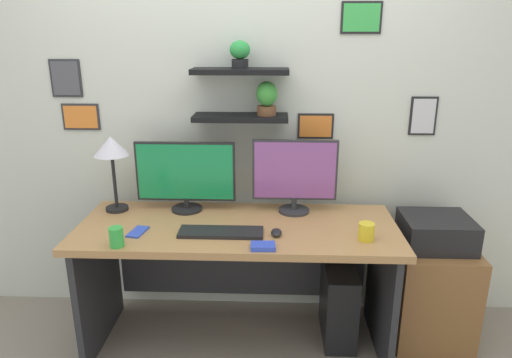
% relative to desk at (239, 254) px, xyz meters
% --- Properties ---
extents(ground_plane, '(8.00, 8.00, 0.00)m').
position_rel_desk_xyz_m(ground_plane, '(0.00, -0.06, -0.54)').
color(ground_plane, gray).
extents(back_wall_assembly, '(4.40, 0.24, 2.70)m').
position_rel_desk_xyz_m(back_wall_assembly, '(0.00, 0.38, 0.81)').
color(back_wall_assembly, silver).
rests_on(back_wall_assembly, ground).
extents(desk, '(1.75, 0.68, 0.75)m').
position_rel_desk_xyz_m(desk, '(0.00, 0.00, 0.00)').
color(desk, tan).
rests_on(desk, ground).
extents(monitor_left, '(0.58, 0.18, 0.41)m').
position_rel_desk_xyz_m(monitor_left, '(-0.32, 0.16, 0.42)').
color(monitor_left, black).
rests_on(monitor_left, desk).
extents(monitor_right, '(0.49, 0.18, 0.43)m').
position_rel_desk_xyz_m(monitor_right, '(0.32, 0.16, 0.43)').
color(monitor_right, '#2D2D33').
rests_on(monitor_right, desk).
extents(keyboard, '(0.44, 0.14, 0.02)m').
position_rel_desk_xyz_m(keyboard, '(-0.08, -0.18, 0.22)').
color(keyboard, black).
rests_on(keyboard, desk).
extents(computer_mouse, '(0.06, 0.09, 0.03)m').
position_rel_desk_xyz_m(computer_mouse, '(0.21, -0.18, 0.22)').
color(computer_mouse, black).
rests_on(computer_mouse, desk).
extents(desk_lamp, '(0.20, 0.20, 0.45)m').
position_rel_desk_xyz_m(desk_lamp, '(-0.73, 0.14, 0.56)').
color(desk_lamp, black).
rests_on(desk_lamp, desk).
extents(cell_phone, '(0.09, 0.15, 0.01)m').
position_rel_desk_xyz_m(cell_phone, '(-0.52, -0.18, 0.21)').
color(cell_phone, blue).
rests_on(cell_phone, desk).
extents(coffee_mug, '(0.08, 0.08, 0.09)m').
position_rel_desk_xyz_m(coffee_mug, '(0.67, -0.22, 0.25)').
color(coffee_mug, yellow).
rests_on(coffee_mug, desk).
extents(pen_cup, '(0.07, 0.07, 0.10)m').
position_rel_desk_xyz_m(pen_cup, '(-0.57, -0.34, 0.26)').
color(pen_cup, green).
rests_on(pen_cup, desk).
extents(scissors_tray, '(0.12, 0.09, 0.02)m').
position_rel_desk_xyz_m(scissors_tray, '(0.15, -0.34, 0.22)').
color(scissors_tray, blue).
rests_on(scissors_tray, desk).
extents(drawer_cabinet, '(0.44, 0.50, 0.59)m').
position_rel_desk_xyz_m(drawer_cabinet, '(1.12, 0.07, -0.25)').
color(drawer_cabinet, brown).
rests_on(drawer_cabinet, ground).
extents(printer, '(0.38, 0.34, 0.17)m').
position_rel_desk_xyz_m(printer, '(1.12, 0.07, 0.13)').
color(printer, black).
rests_on(printer, drawer_cabinet).
extents(computer_tower_right, '(0.18, 0.40, 0.46)m').
position_rel_desk_xyz_m(computer_tower_right, '(0.59, 0.02, -0.31)').
color(computer_tower_right, black).
rests_on(computer_tower_right, ground).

